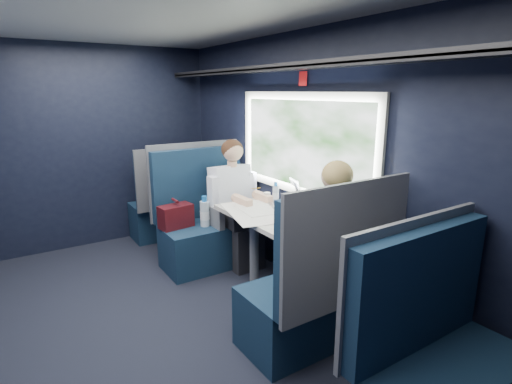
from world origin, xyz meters
TOP-DOWN VIEW (x-y plane):
  - ground at (0.00, 0.00)m, footprint 2.80×4.20m
  - room_shell at (0.02, 0.00)m, footprint 3.00×4.40m
  - table at (1.03, 0.00)m, footprint 0.62×1.00m
  - seat_bay_near at (0.84, 0.87)m, footprint 1.04×0.62m
  - seat_bay_far at (0.85, -0.87)m, footprint 1.04×0.62m
  - seat_row_front at (0.85, 1.80)m, footprint 1.04×0.51m
  - seat_row_back at (0.85, -1.80)m, footprint 1.04×0.51m
  - man at (1.10, 0.70)m, footprint 0.53×0.56m
  - woman at (1.10, -0.71)m, footprint 0.53×0.56m
  - papers at (0.97, 0.07)m, footprint 0.67×0.83m
  - laptop at (1.34, 0.13)m, footprint 0.35×0.40m
  - bottle_small at (1.27, 0.23)m, footprint 0.06×0.06m
  - cup at (1.24, 0.33)m, footprint 0.07×0.07m

SIDE VIEW (x-z plane):
  - ground at x=0.00m, z-range -0.01..0.00m
  - seat_row_front at x=0.85m, z-range -0.17..0.99m
  - seat_row_back at x=0.85m, z-range -0.17..0.99m
  - seat_bay_far at x=0.85m, z-range -0.22..1.04m
  - seat_bay_near at x=0.84m, z-range -0.21..1.05m
  - table at x=1.03m, z-range 0.29..1.03m
  - man at x=1.10m, z-range 0.06..1.38m
  - woman at x=1.10m, z-range 0.07..1.39m
  - papers at x=0.97m, z-range 0.74..0.75m
  - cup at x=1.24m, z-range 0.74..0.83m
  - laptop at x=1.34m, z-range 0.68..0.94m
  - bottle_small at x=1.27m, z-range 0.73..0.93m
  - room_shell at x=0.02m, z-range 0.28..2.68m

